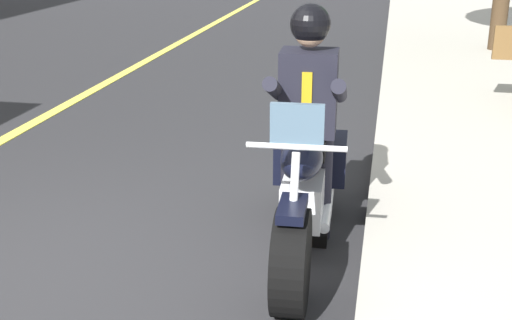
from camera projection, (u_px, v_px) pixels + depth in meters
ground_plane at (50, 285)px, 4.44m from camera, size 80.00×80.00×0.00m
motorcycle_main at (304, 191)px, 4.79m from camera, size 2.22×0.65×1.26m
rider_main at (308, 105)px, 4.77m from camera, size 0.64×0.56×1.74m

